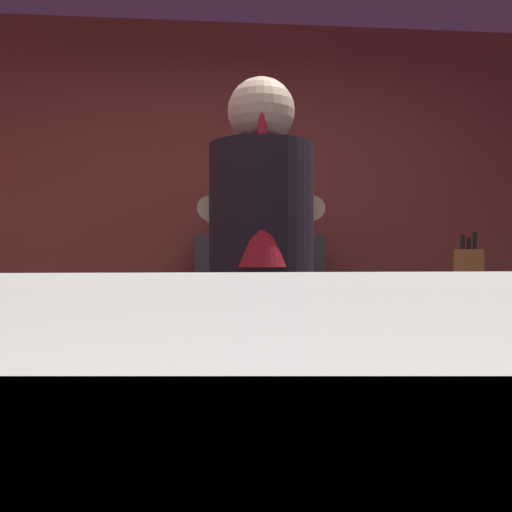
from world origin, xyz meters
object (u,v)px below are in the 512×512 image
mixing_bowl (239,292)px  bottle_soy (216,219)px  chefs_knife (320,297)px  bartender (261,295)px  knife_block (469,271)px  bottle_olive_oil (240,222)px

mixing_bowl → bottle_soy: (-0.08, 1.21, 0.37)m
mixing_bowl → bottle_soy: 1.27m
mixing_bowl → chefs_knife: (0.33, 0.02, -0.02)m
bartender → bottle_soy: 1.64m
bartender → bottle_soy: size_ratio=6.74×
chefs_knife → bottle_soy: bearing=112.1°
mixing_bowl → chefs_knife: size_ratio=0.82×
bartender → knife_block: 1.11m
bottle_olive_oil → bottle_soy: bottle_soy is taller
knife_block → chefs_knife: size_ratio=1.16×
knife_block → bottle_olive_oil: bottle_olive_oil is taller
knife_block → chefs_knife: 0.71m
bartender → bottle_soy: (-0.13, 1.59, 0.35)m
bartender → bottle_olive_oil: (0.02, 1.65, 0.34)m
chefs_knife → mixing_bowl: bearing=-172.8°
bartender → mixing_bowl: bartender is taller
bartender → bottle_olive_oil: 1.68m
bartender → bottle_olive_oil: size_ratio=7.50×
mixing_bowl → bottle_soy: bearing=93.7°
knife_block → mixing_bowl: size_ratio=1.41×
chefs_knife → bottle_olive_oil: 1.32m
bartender → mixing_bowl: bearing=12.0°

